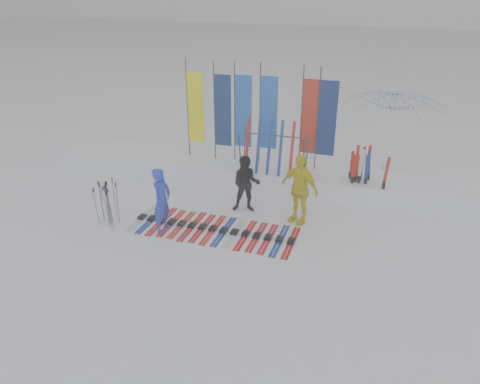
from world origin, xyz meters
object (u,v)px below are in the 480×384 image
(tent_canopy, at_px, (389,134))
(ski_row, at_px, (213,229))
(person_yellow, at_px, (299,189))
(person_black, at_px, (246,184))
(ski_rack, at_px, (273,148))
(person_blue, at_px, (162,200))

(tent_canopy, relative_size, ski_row, 0.75)
(person_yellow, bearing_deg, person_black, -162.94)
(person_yellow, height_order, ski_row, person_yellow)
(tent_canopy, bearing_deg, ski_rack, -147.02)
(person_blue, height_order, tent_canopy, tent_canopy)
(person_yellow, bearing_deg, person_blue, -130.20)
(tent_canopy, distance_m, ski_row, 6.81)
(person_black, bearing_deg, ski_rack, 64.61)
(person_black, bearing_deg, person_yellow, -20.69)
(tent_canopy, bearing_deg, person_yellow, -117.73)
(ski_row, bearing_deg, ski_rack, 74.87)
(person_blue, relative_size, ski_rack, 0.86)
(person_blue, height_order, ski_rack, ski_rack)
(person_black, height_order, tent_canopy, tent_canopy)
(person_blue, distance_m, person_yellow, 3.65)
(tent_canopy, xyz_separation_m, ski_row, (-4.14, -5.21, -1.46))
(ski_row, bearing_deg, person_blue, -162.68)
(person_blue, distance_m, ski_row, 1.55)
(person_yellow, bearing_deg, tent_canopy, 86.16)
(person_yellow, bearing_deg, ski_row, -125.46)
(ski_rack, bearing_deg, tent_canopy, 32.98)
(ski_row, relative_size, ski_rack, 2.16)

